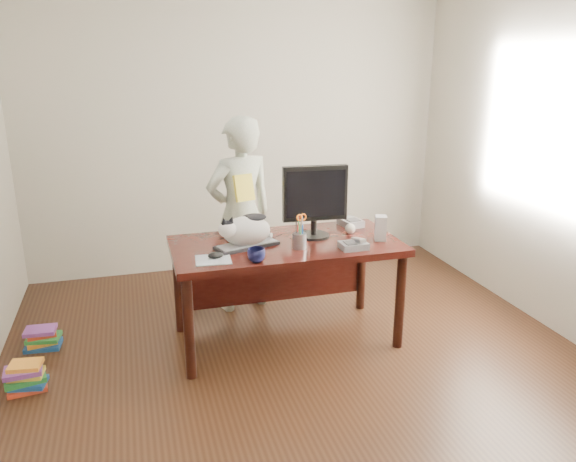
{
  "coord_description": "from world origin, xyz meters",
  "views": [
    {
      "loc": [
        -1.02,
        -3.01,
        2.0
      ],
      "look_at": [
        0.0,
        0.55,
        0.85
      ],
      "focal_mm": 35.0,
      "sensor_mm": 36.0,
      "label": 1
    }
  ],
  "objects_px": {
    "desk": "(283,258)",
    "calculator": "(351,222)",
    "speaker": "(380,228)",
    "book_stack": "(244,230)",
    "cat": "(245,230)",
    "baseball": "(350,229)",
    "pen_cup": "(300,239)",
    "book_pile_b": "(42,338)",
    "person": "(240,215)",
    "book_pile_a": "(26,377)",
    "monitor": "(315,198)",
    "coffee_mug": "(256,255)",
    "keyboard": "(247,245)",
    "phone": "(354,245)",
    "mouse": "(216,255)"
  },
  "relations": [
    {
      "from": "pen_cup",
      "to": "book_stack",
      "type": "relative_size",
      "value": 0.98
    },
    {
      "from": "monitor",
      "to": "baseball",
      "type": "relative_size",
      "value": 6.83
    },
    {
      "from": "desk",
      "to": "calculator",
      "type": "xyz_separation_m",
      "value": [
        0.59,
        0.18,
        0.17
      ]
    },
    {
      "from": "desk",
      "to": "cat",
      "type": "bearing_deg",
      "value": -161.12
    },
    {
      "from": "pen_cup",
      "to": "book_pile_a",
      "type": "relative_size",
      "value": 0.9
    },
    {
      "from": "pen_cup",
      "to": "book_pile_a",
      "type": "bearing_deg",
      "value": -178.09
    },
    {
      "from": "keyboard",
      "to": "calculator",
      "type": "distance_m",
      "value": 0.92
    },
    {
      "from": "coffee_mug",
      "to": "phone",
      "type": "relative_size",
      "value": 0.62
    },
    {
      "from": "cat",
      "to": "book_pile_a",
      "type": "bearing_deg",
      "value": 169.36
    },
    {
      "from": "mouse",
      "to": "book_pile_b",
      "type": "bearing_deg",
      "value": 160.57
    },
    {
      "from": "mouse",
      "to": "book_pile_a",
      "type": "height_order",
      "value": "mouse"
    },
    {
      "from": "calculator",
      "to": "person",
      "type": "bearing_deg",
      "value": 143.19
    },
    {
      "from": "cat",
      "to": "baseball",
      "type": "distance_m",
      "value": 0.82
    },
    {
      "from": "monitor",
      "to": "book_stack",
      "type": "distance_m",
      "value": 0.58
    },
    {
      "from": "mouse",
      "to": "book_pile_a",
      "type": "bearing_deg",
      "value": -174.59
    },
    {
      "from": "speaker",
      "to": "monitor",
      "type": "bearing_deg",
      "value": 177.48
    },
    {
      "from": "mouse",
      "to": "baseball",
      "type": "distance_m",
      "value": 1.07
    },
    {
      "from": "person",
      "to": "book_pile_a",
      "type": "xyz_separation_m",
      "value": [
        -1.56,
        -0.86,
        -0.7
      ]
    },
    {
      "from": "cat",
      "to": "speaker",
      "type": "height_order",
      "value": "cat"
    },
    {
      "from": "mouse",
      "to": "baseball",
      "type": "xyz_separation_m",
      "value": [
        1.04,
        0.26,
        0.01
      ]
    },
    {
      "from": "book_stack",
      "to": "book_pile_b",
      "type": "distance_m",
      "value": 1.64
    },
    {
      "from": "desk",
      "to": "book_pile_a",
      "type": "height_order",
      "value": "desk"
    },
    {
      "from": "mouse",
      "to": "calculator",
      "type": "xyz_separation_m",
      "value": [
        1.12,
        0.45,
        0.0
      ]
    },
    {
      "from": "monitor",
      "to": "mouse",
      "type": "height_order",
      "value": "monitor"
    },
    {
      "from": "keyboard",
      "to": "book_pile_a",
      "type": "relative_size",
      "value": 1.74
    },
    {
      "from": "coffee_mug",
      "to": "calculator",
      "type": "distance_m",
      "value": 1.05
    },
    {
      "from": "desk",
      "to": "person",
      "type": "height_order",
      "value": "person"
    },
    {
      "from": "cat",
      "to": "speaker",
      "type": "bearing_deg",
      "value": -23.79
    },
    {
      "from": "speaker",
      "to": "book_stack",
      "type": "distance_m",
      "value": 0.99
    },
    {
      "from": "book_pile_a",
      "to": "book_pile_b",
      "type": "xyz_separation_m",
      "value": [
        0.03,
        0.55,
        -0.02
      ]
    },
    {
      "from": "keyboard",
      "to": "cat",
      "type": "height_order",
      "value": "cat"
    },
    {
      "from": "mouse",
      "to": "desk",
      "type": "bearing_deg",
      "value": 32.11
    },
    {
      "from": "mouse",
      "to": "speaker",
      "type": "xyz_separation_m",
      "value": [
        1.19,
        0.06,
        0.07
      ]
    },
    {
      "from": "cat",
      "to": "speaker",
      "type": "xyz_separation_m",
      "value": [
        0.96,
        -0.1,
        -0.04
      ]
    },
    {
      "from": "pen_cup",
      "to": "baseball",
      "type": "bearing_deg",
      "value": 24.52
    },
    {
      "from": "phone",
      "to": "book_pile_b",
      "type": "xyz_separation_m",
      "value": [
        -2.13,
        0.61,
        -0.71
      ]
    },
    {
      "from": "keyboard",
      "to": "book_stack",
      "type": "height_order",
      "value": "book_stack"
    },
    {
      "from": "desk",
      "to": "coffee_mug",
      "type": "bearing_deg",
      "value": -125.76
    },
    {
      "from": "pen_cup",
      "to": "book_pile_b",
      "type": "bearing_deg",
      "value": 164.59
    },
    {
      "from": "monitor",
      "to": "coffee_mug",
      "type": "distance_m",
      "value": 0.69
    },
    {
      "from": "desk",
      "to": "cat",
      "type": "distance_m",
      "value": 0.42
    },
    {
      "from": "person",
      "to": "book_pile_a",
      "type": "height_order",
      "value": "person"
    },
    {
      "from": "keyboard",
      "to": "monitor",
      "type": "distance_m",
      "value": 0.59
    },
    {
      "from": "phone",
      "to": "book_stack",
      "type": "bearing_deg",
      "value": 141.05
    },
    {
      "from": "keyboard",
      "to": "speaker",
      "type": "bearing_deg",
      "value": -24.23
    },
    {
      "from": "book_pile_b",
      "to": "baseball",
      "type": "bearing_deg",
      "value": -7.19
    },
    {
      "from": "baseball",
      "to": "pen_cup",
      "type": "bearing_deg",
      "value": -155.48
    },
    {
      "from": "mouse",
      "to": "speaker",
      "type": "bearing_deg",
      "value": 8.1
    },
    {
      "from": "calculator",
      "to": "book_pile_a",
      "type": "distance_m",
      "value": 2.49
    },
    {
      "from": "keyboard",
      "to": "book_pile_a",
      "type": "bearing_deg",
      "value": 169.53
    }
  ]
}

